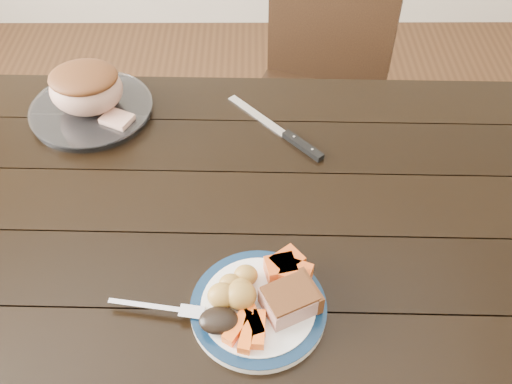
{
  "coord_description": "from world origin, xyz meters",
  "views": [
    {
      "loc": [
        0.08,
        -0.82,
        1.67
      ],
      "look_at": [
        0.08,
        -0.02,
        0.8
      ],
      "focal_mm": 40.0,
      "sensor_mm": 36.0,
      "label": 1
    }
  ],
  "objects_px": {
    "chair_far": "(318,83)",
    "fork": "(163,309)",
    "roast_joint": "(86,89)",
    "dining_table": "(221,228)",
    "pork_slice": "(290,301)",
    "carving_knife": "(291,138)",
    "dinner_plate": "(258,308)",
    "serving_platter": "(92,111)"
  },
  "relations": [
    {
      "from": "chair_far",
      "to": "fork",
      "type": "xyz_separation_m",
      "value": [
        -0.38,
        -1.01,
        0.25
      ]
    },
    {
      "from": "roast_joint",
      "to": "dining_table",
      "type": "bearing_deg",
      "value": -42.1
    },
    {
      "from": "pork_slice",
      "to": "carving_knife",
      "type": "xyz_separation_m",
      "value": [
        0.03,
        0.47,
        -0.03
      ]
    },
    {
      "from": "dinner_plate",
      "to": "carving_knife",
      "type": "xyz_separation_m",
      "value": [
        0.08,
        0.47,
        -0.0
      ]
    },
    {
      "from": "serving_platter",
      "to": "fork",
      "type": "bearing_deg",
      "value": -67.2
    },
    {
      "from": "dining_table",
      "to": "fork",
      "type": "relative_size",
      "value": 9.11
    },
    {
      "from": "roast_joint",
      "to": "serving_platter",
      "type": "bearing_deg",
      "value": 0.0
    },
    {
      "from": "chair_far",
      "to": "dinner_plate",
      "type": "distance_m",
      "value": 1.05
    },
    {
      "from": "dinner_plate",
      "to": "pork_slice",
      "type": "relative_size",
      "value": 2.72
    },
    {
      "from": "roast_joint",
      "to": "carving_knife",
      "type": "bearing_deg",
      "value": -11.46
    },
    {
      "from": "fork",
      "to": "roast_joint",
      "type": "height_order",
      "value": "roast_joint"
    },
    {
      "from": "dining_table",
      "to": "carving_knife",
      "type": "relative_size",
      "value": 6.45
    },
    {
      "from": "dining_table",
      "to": "serving_platter",
      "type": "relative_size",
      "value": 5.48
    },
    {
      "from": "serving_platter",
      "to": "roast_joint",
      "type": "height_order",
      "value": "roast_joint"
    },
    {
      "from": "chair_far",
      "to": "carving_knife",
      "type": "distance_m",
      "value": 0.6
    },
    {
      "from": "chair_far",
      "to": "dinner_plate",
      "type": "bearing_deg",
      "value": 98.44
    },
    {
      "from": "chair_far",
      "to": "carving_knife",
      "type": "relative_size",
      "value": 3.7
    },
    {
      "from": "dining_table",
      "to": "fork",
      "type": "xyz_separation_m",
      "value": [
        -0.09,
        -0.28,
        0.11
      ]
    },
    {
      "from": "roast_joint",
      "to": "carving_knife",
      "type": "distance_m",
      "value": 0.51
    },
    {
      "from": "chair_far",
      "to": "pork_slice",
      "type": "distance_m",
      "value": 1.05
    },
    {
      "from": "roast_joint",
      "to": "carving_knife",
      "type": "relative_size",
      "value": 0.7
    },
    {
      "from": "chair_far",
      "to": "serving_platter",
      "type": "relative_size",
      "value": 3.14
    },
    {
      "from": "dining_table",
      "to": "fork",
      "type": "height_order",
      "value": "fork"
    },
    {
      "from": "dining_table",
      "to": "roast_joint",
      "type": "bearing_deg",
      "value": 137.9
    },
    {
      "from": "pork_slice",
      "to": "fork",
      "type": "xyz_separation_m",
      "value": [
        -0.23,
        -0.0,
        -0.02
      ]
    },
    {
      "from": "pork_slice",
      "to": "carving_knife",
      "type": "relative_size",
      "value": 0.37
    },
    {
      "from": "dinner_plate",
      "to": "roast_joint",
      "type": "distance_m",
      "value": 0.71
    },
    {
      "from": "dining_table",
      "to": "carving_knife",
      "type": "xyz_separation_m",
      "value": [
        0.16,
        0.2,
        0.1
      ]
    },
    {
      "from": "dining_table",
      "to": "roast_joint",
      "type": "height_order",
      "value": "roast_joint"
    },
    {
      "from": "chair_far",
      "to": "roast_joint",
      "type": "xyz_separation_m",
      "value": [
        -0.62,
        -0.43,
        0.3
      ]
    },
    {
      "from": "roast_joint",
      "to": "carving_knife",
      "type": "xyz_separation_m",
      "value": [
        0.5,
        -0.1,
        -0.07
      ]
    },
    {
      "from": "dining_table",
      "to": "carving_knife",
      "type": "bearing_deg",
      "value": 50.34
    },
    {
      "from": "dining_table",
      "to": "carving_knife",
      "type": "height_order",
      "value": "carving_knife"
    },
    {
      "from": "serving_platter",
      "to": "fork",
      "type": "distance_m",
      "value": 0.63
    },
    {
      "from": "serving_platter",
      "to": "fork",
      "type": "relative_size",
      "value": 1.66
    },
    {
      "from": "dining_table",
      "to": "chair_far",
      "type": "xyz_separation_m",
      "value": [
        0.29,
        0.73,
        -0.13
      ]
    },
    {
      "from": "chair_far",
      "to": "pork_slice",
      "type": "height_order",
      "value": "chair_far"
    },
    {
      "from": "dinner_plate",
      "to": "serving_platter",
      "type": "distance_m",
      "value": 0.7
    },
    {
      "from": "dining_table",
      "to": "dinner_plate",
      "type": "relative_size",
      "value": 6.5
    },
    {
      "from": "carving_knife",
      "to": "fork",
      "type": "bearing_deg",
      "value": -70.0
    },
    {
      "from": "carving_knife",
      "to": "chair_far",
      "type": "bearing_deg",
      "value": 124.72
    },
    {
      "from": "fork",
      "to": "roast_joint",
      "type": "bearing_deg",
      "value": 121.61
    }
  ]
}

